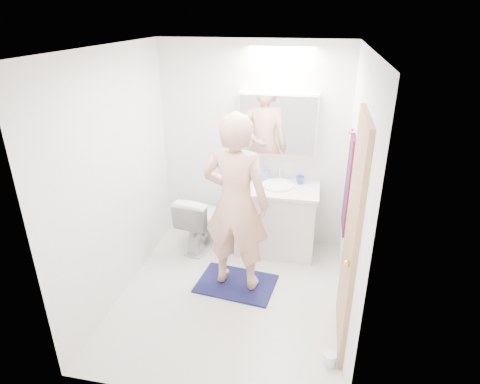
% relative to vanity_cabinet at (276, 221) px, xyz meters
% --- Properties ---
extents(floor, '(2.50, 2.50, 0.00)m').
position_rel_vanity_cabinet_xyz_m(floor, '(-0.34, -0.96, -0.39)').
color(floor, silver).
rests_on(floor, ground).
extents(ceiling, '(2.50, 2.50, 0.00)m').
position_rel_vanity_cabinet_xyz_m(ceiling, '(-0.34, -0.96, 2.01)').
color(ceiling, white).
rests_on(ceiling, floor).
extents(wall_back, '(2.50, 0.00, 2.50)m').
position_rel_vanity_cabinet_xyz_m(wall_back, '(-0.34, 0.29, 0.81)').
color(wall_back, white).
rests_on(wall_back, floor).
extents(wall_front, '(2.50, 0.00, 2.50)m').
position_rel_vanity_cabinet_xyz_m(wall_front, '(-0.34, -2.21, 0.81)').
color(wall_front, white).
rests_on(wall_front, floor).
extents(wall_left, '(0.00, 2.50, 2.50)m').
position_rel_vanity_cabinet_xyz_m(wall_left, '(-1.44, -0.96, 0.81)').
color(wall_left, white).
rests_on(wall_left, floor).
extents(wall_right, '(0.00, 2.50, 2.50)m').
position_rel_vanity_cabinet_xyz_m(wall_right, '(0.76, -0.96, 0.81)').
color(wall_right, white).
rests_on(wall_right, floor).
extents(vanity_cabinet, '(0.90, 0.55, 0.78)m').
position_rel_vanity_cabinet_xyz_m(vanity_cabinet, '(0.00, 0.00, 0.00)').
color(vanity_cabinet, silver).
rests_on(vanity_cabinet, floor).
extents(countertop, '(0.95, 0.58, 0.04)m').
position_rel_vanity_cabinet_xyz_m(countertop, '(0.00, -0.00, 0.41)').
color(countertop, white).
rests_on(countertop, vanity_cabinet).
extents(sink_basin, '(0.36, 0.36, 0.03)m').
position_rel_vanity_cabinet_xyz_m(sink_basin, '(0.00, 0.03, 0.45)').
color(sink_basin, white).
rests_on(sink_basin, countertop).
extents(faucet, '(0.02, 0.02, 0.16)m').
position_rel_vanity_cabinet_xyz_m(faucet, '(0.00, 0.22, 0.51)').
color(faucet, silver).
rests_on(faucet, countertop).
extents(medicine_cabinet, '(0.88, 0.14, 0.70)m').
position_rel_vanity_cabinet_xyz_m(medicine_cabinet, '(-0.04, 0.21, 1.11)').
color(medicine_cabinet, white).
rests_on(medicine_cabinet, wall_back).
extents(mirror_panel, '(0.84, 0.01, 0.66)m').
position_rel_vanity_cabinet_xyz_m(mirror_panel, '(-0.04, 0.13, 1.11)').
color(mirror_panel, silver).
rests_on(mirror_panel, medicine_cabinet).
extents(toilet, '(0.50, 0.75, 0.71)m').
position_rel_vanity_cabinet_xyz_m(toilet, '(-0.90, -0.11, -0.03)').
color(toilet, silver).
rests_on(toilet, floor).
extents(bath_rug, '(0.86, 0.64, 0.02)m').
position_rel_vanity_cabinet_xyz_m(bath_rug, '(-0.32, -0.79, -0.38)').
color(bath_rug, '#151A43').
rests_on(bath_rug, floor).
extents(person, '(0.71, 0.51, 1.81)m').
position_rel_vanity_cabinet_xyz_m(person, '(-0.32, -0.79, 0.57)').
color(person, tan).
rests_on(person, bath_rug).
extents(door, '(0.04, 0.80, 2.00)m').
position_rel_vanity_cabinet_xyz_m(door, '(0.74, -1.31, 0.61)').
color(door, tan).
rests_on(door, wall_right).
extents(door_knob, '(0.06, 0.06, 0.06)m').
position_rel_vanity_cabinet_xyz_m(door_knob, '(0.70, -1.61, 0.56)').
color(door_knob, gold).
rests_on(door_knob, door).
extents(towel, '(0.02, 0.42, 1.00)m').
position_rel_vanity_cabinet_xyz_m(towel, '(0.73, -0.41, 0.71)').
color(towel, '#181033').
rests_on(towel, wall_right).
extents(towel_hook, '(0.07, 0.02, 0.02)m').
position_rel_vanity_cabinet_xyz_m(towel_hook, '(0.72, -0.41, 1.23)').
color(towel_hook, silver).
rests_on(towel_hook, wall_right).
extents(soap_bottle_a, '(0.13, 0.13, 0.25)m').
position_rel_vanity_cabinet_xyz_m(soap_bottle_a, '(-0.34, 0.15, 0.56)').
color(soap_bottle_a, '#D5D38A').
rests_on(soap_bottle_a, countertop).
extents(soap_bottle_b, '(0.11, 0.12, 0.18)m').
position_rel_vanity_cabinet_xyz_m(soap_bottle_b, '(-0.16, 0.18, 0.52)').
color(soap_bottle_b, '#5B92C4').
rests_on(soap_bottle_b, countertop).
extents(toothbrush_cup, '(0.12, 0.12, 0.09)m').
position_rel_vanity_cabinet_xyz_m(toothbrush_cup, '(0.24, 0.16, 0.48)').
color(toothbrush_cup, '#3C4BB4').
rests_on(toothbrush_cup, countertop).
extents(toilet_paper_roll, '(0.11, 0.11, 0.10)m').
position_rel_vanity_cabinet_xyz_m(toilet_paper_roll, '(0.65, -1.67, -0.34)').
color(toilet_paper_roll, white).
rests_on(toilet_paper_roll, floor).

